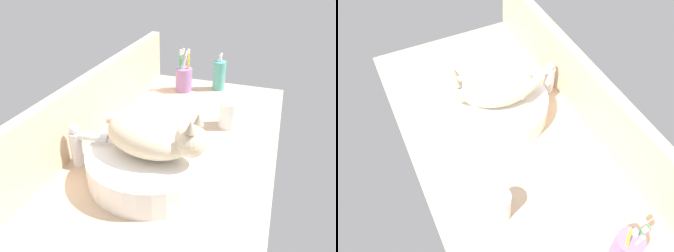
{
  "view_description": "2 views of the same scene",
  "coord_description": "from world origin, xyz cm",
  "views": [
    {
      "loc": [
        -81.81,
        -26.96,
        58.54
      ],
      "look_at": [
        1.97,
        2.23,
        8.06
      ],
      "focal_mm": 35.0,
      "sensor_mm": 36.0,
      "label": 1
    },
    {
      "loc": [
        69.38,
        -33.53,
        99.33
      ],
      "look_at": [
        0.5,
        -0.82,
        9.04
      ],
      "focal_mm": 40.0,
      "sensor_mm": 36.0,
      "label": 2
    }
  ],
  "objects": [
    {
      "name": "water_glass",
      "position": [
        22.62,
        -13.59,
        4.26
      ],
      "size": [
        7.11,
        7.11,
        9.46
      ],
      "color": "white",
      "rests_on": "ground_plane"
    },
    {
      "name": "backsplash_panel",
      "position": [
        0.0,
        29.56,
        10.56
      ],
      "size": [
        126.12,
        3.6,
        21.13
      ],
      "primitive_type": "cube",
      "color": "#CCAD8C",
      "rests_on": "ground_plane"
    },
    {
      "name": "ground_plane",
      "position": [
        0.0,
        0.0,
        -2.0
      ],
      "size": [
        126.12,
        62.73,
        4.0
      ],
      "primitive_type": "cube",
      "color": "tan"
    },
    {
      "name": "faucet",
      "position": [
        -15.28,
        23.19,
        7.3
      ],
      "size": [
        3.91,
        11.86,
        13.6
      ],
      "color": "silver",
      "rests_on": "ground_plane"
    },
    {
      "name": "cat",
      "position": [
        -13.29,
        0.71,
        14.03
      ],
      "size": [
        21.17,
        31.54,
        14.0
      ],
      "color": "beige",
      "rests_on": "sink_basin"
    },
    {
      "name": "sink_basin",
      "position": [
        -13.12,
        2.06,
        4.13
      ],
      "size": [
        35.52,
        35.52,
        8.27
      ],
      "primitive_type": "cylinder",
      "color": "white",
      "rests_on": "ground_plane"
    },
    {
      "name": "toothbrush_cup",
      "position": [
        48.32,
        11.03,
        5.52
      ],
      "size": [
        7.29,
        7.29,
        18.72
      ],
      "color": "#996BA8",
      "rests_on": "ground_plane"
    }
  ]
}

